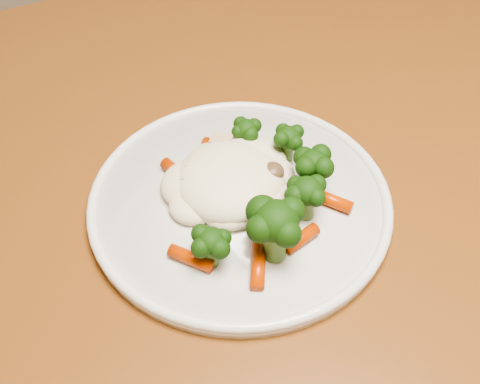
# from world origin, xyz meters

# --- Properties ---
(dining_table) EXTENTS (1.33, 1.02, 0.75)m
(dining_table) POSITION_xyz_m (-0.14, 0.23, 0.65)
(dining_table) COLOR brown
(dining_table) RESTS_ON ground
(plate) EXTENTS (0.28, 0.28, 0.01)m
(plate) POSITION_xyz_m (-0.25, 0.20, 0.76)
(plate) COLOR white
(plate) RESTS_ON dining_table
(meal) EXTENTS (0.18, 0.18, 0.05)m
(meal) POSITION_xyz_m (-0.25, 0.19, 0.78)
(meal) COLOR #FDF0CA
(meal) RESTS_ON plate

